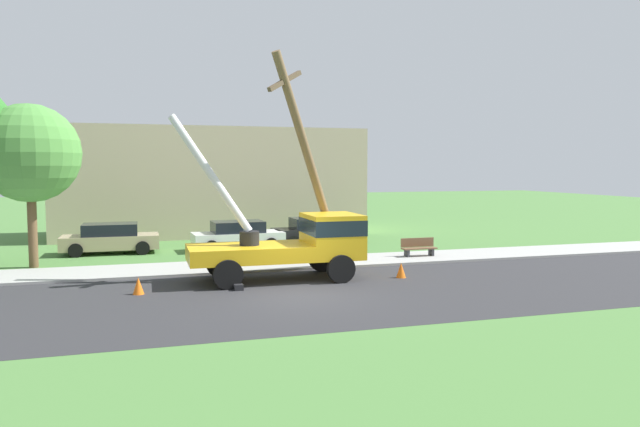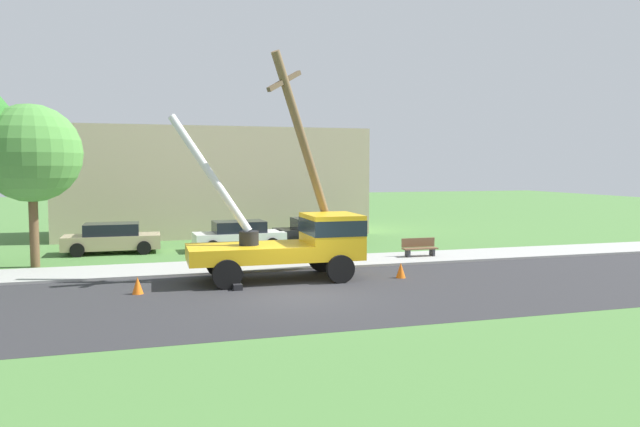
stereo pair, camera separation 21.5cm
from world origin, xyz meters
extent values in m
plane|color=#477538|center=(0.00, 12.00, 0.00)|extent=(120.00, 120.00, 0.00)
cube|color=#2B2B2D|center=(0.00, 0.00, 0.00)|extent=(80.00, 8.77, 0.01)
cube|color=#9E9E99|center=(0.00, 5.89, 0.05)|extent=(80.00, 3.00, 0.10)
cube|color=gold|center=(-1.20, 2.80, 1.02)|extent=(4.32, 2.44, 0.55)
cube|color=gold|center=(1.90, 2.76, 1.55)|extent=(1.92, 2.42, 1.60)
cube|color=#19232D|center=(1.90, 2.76, 1.90)|extent=(1.94, 2.44, 0.56)
cylinder|color=black|center=(-1.18, 2.80, 1.55)|extent=(0.70, 0.70, 0.50)
cylinder|color=silver|center=(-2.45, 3.46, 3.85)|extent=(2.87, 1.68, 4.26)
cube|color=black|center=(-1.81, 1.35, 0.10)|extent=(0.30, 0.30, 0.20)
cube|color=black|center=(-1.78, 4.25, 0.10)|extent=(0.30, 0.30, 0.20)
cylinder|color=black|center=(1.85, 1.56, 0.50)|extent=(1.00, 0.30, 1.00)
cylinder|color=black|center=(1.87, 3.96, 0.50)|extent=(1.00, 0.30, 1.00)
cylinder|color=black|center=(-2.12, 1.61, 0.50)|extent=(1.00, 0.30, 1.00)
cylinder|color=black|center=(-2.10, 4.01, 0.50)|extent=(1.00, 0.30, 1.00)
cylinder|color=brown|center=(1.36, 3.64, 4.05)|extent=(3.64, 2.66, 8.24)
cube|color=brown|center=(0.14, 2.79, 7.13)|extent=(1.48, 1.10, 0.93)
cone|color=orange|center=(4.29, 1.84, 0.28)|extent=(0.36, 0.36, 0.56)
cone|color=orange|center=(-4.99, 1.66, 0.28)|extent=(0.36, 0.36, 0.56)
cone|color=orange|center=(2.29, 4.22, 0.28)|extent=(0.36, 0.36, 0.56)
cube|color=tan|center=(-6.25, 11.53, 0.55)|extent=(4.42, 1.84, 0.65)
cube|color=black|center=(-6.25, 11.53, 1.15)|extent=(2.48, 1.68, 0.55)
cylinder|color=black|center=(-4.80, 10.62, 0.32)|extent=(0.64, 0.22, 0.64)
cylinder|color=black|center=(-4.79, 12.42, 0.32)|extent=(0.64, 0.22, 0.64)
cylinder|color=black|center=(-7.71, 10.64, 0.32)|extent=(0.64, 0.22, 0.64)
cylinder|color=black|center=(-7.69, 12.44, 0.32)|extent=(0.64, 0.22, 0.64)
cube|color=silver|center=(-0.29, 11.00, 0.55)|extent=(4.49, 2.04, 0.65)
cube|color=black|center=(-0.29, 11.00, 1.15)|extent=(2.55, 1.79, 0.55)
cylinder|color=black|center=(1.21, 10.18, 0.32)|extent=(0.64, 0.22, 0.64)
cylinder|color=black|center=(1.12, 11.98, 0.32)|extent=(0.64, 0.22, 0.64)
cylinder|color=black|center=(-1.69, 10.03, 0.32)|extent=(0.64, 0.22, 0.64)
cylinder|color=black|center=(-1.78, 11.82, 0.32)|extent=(0.64, 0.22, 0.64)
cube|color=black|center=(3.94, 11.84, 0.55)|extent=(4.44, 1.90, 0.65)
cube|color=black|center=(3.94, 11.84, 1.15)|extent=(2.50, 1.71, 0.55)
cylinder|color=black|center=(5.41, 10.97, 0.32)|extent=(0.64, 0.22, 0.64)
cylinder|color=black|center=(5.37, 12.77, 0.32)|extent=(0.64, 0.22, 0.64)
cylinder|color=black|center=(2.51, 10.90, 0.32)|extent=(0.64, 0.22, 0.64)
cylinder|color=black|center=(2.47, 12.70, 0.32)|extent=(0.64, 0.22, 0.64)
cube|color=brown|center=(7.03, 5.89, 0.45)|extent=(1.60, 0.44, 0.06)
cube|color=brown|center=(7.03, 6.09, 0.70)|extent=(1.60, 0.06, 0.40)
cube|color=#333338|center=(6.43, 5.89, 0.23)|extent=(0.10, 0.40, 0.45)
cube|color=#333338|center=(7.63, 5.89, 0.23)|extent=(0.10, 0.40, 0.45)
cylinder|color=brown|center=(-9.07, 8.26, 2.16)|extent=(0.36, 0.36, 4.33)
sphere|color=#4C8C3D|center=(-9.07, 8.26, 4.64)|extent=(3.96, 3.96, 3.96)
cube|color=#C6B293|center=(-0.60, 18.73, 3.20)|extent=(18.00, 6.00, 6.40)
camera|label=1|loc=(-4.89, -18.03, 4.07)|focal=33.37mm
camera|label=2|loc=(-4.68, -18.09, 4.07)|focal=33.37mm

